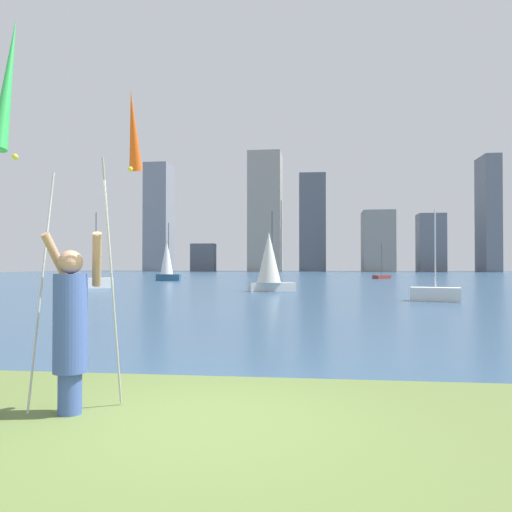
% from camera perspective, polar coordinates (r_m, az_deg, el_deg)
% --- Properties ---
extents(ground, '(120.00, 138.00, 0.12)m').
position_cam_1_polar(ground, '(56.15, 5.47, -2.59)').
color(ground, '#5B7038').
extents(person, '(0.72, 0.53, 1.96)m').
position_cam_1_polar(person, '(5.93, -19.91, -7.11)').
color(person, '#3F59A5').
rests_on(person, ground).
extents(kite_flag_left, '(0.16, 1.14, 4.13)m').
position_cam_1_polar(kite_flag_left, '(5.92, -25.74, 16.16)').
color(kite_flag_left, '#B2B2B7').
rests_on(kite_flag_left, ground).
extents(kite_flag_right, '(0.16, 1.09, 3.70)m').
position_cam_1_polar(kite_flag_right, '(6.57, -13.60, 12.44)').
color(kite_flag_right, '#B2B2B7').
rests_on(kite_flag_right, ground).
extents(sailboat_2, '(2.13, 2.04, 3.95)m').
position_cam_1_polar(sailboat_2, '(57.63, 13.81, -2.24)').
color(sailboat_2, maroon).
rests_on(sailboat_2, ground).
extents(sailboat_3, '(2.20, 1.35, 3.97)m').
position_cam_1_polar(sailboat_3, '(23.53, 19.32, -3.98)').
color(sailboat_3, silver).
rests_on(sailboat_3, ground).
extents(sailboat_4, '(2.77, 1.89, 4.73)m').
position_cam_1_polar(sailboat_4, '(30.22, 1.49, -0.50)').
color(sailboat_4, silver).
rests_on(sailboat_4, ground).
extents(sailboat_6, '(2.23, 1.98, 5.08)m').
position_cam_1_polar(sailboat_6, '(36.00, -17.38, -2.82)').
color(sailboat_6, white).
rests_on(sailboat_6, ground).
extents(sailboat_7, '(2.42, 1.28, 5.59)m').
position_cam_1_polar(sailboat_7, '(50.01, -9.86, -0.34)').
color(sailboat_7, '#2D6084').
rests_on(sailboat_7, ground).
extents(skyline_tower_0, '(5.26, 6.90, 23.99)m').
position_cam_1_polar(skyline_tower_0, '(117.47, -10.74, 4.20)').
color(skyline_tower_0, gray).
rests_on(skyline_tower_0, ground).
extents(skyline_tower_1, '(5.26, 3.15, 6.09)m').
position_cam_1_polar(skyline_tower_1, '(113.98, -5.88, -0.16)').
color(skyline_tower_1, '#565B66').
rests_on(skyline_tower_1, ground).
extents(skyline_tower_2, '(7.05, 7.90, 25.90)m').
position_cam_1_polar(skyline_tower_2, '(112.87, 1.04, 4.87)').
color(skyline_tower_2, gray).
rests_on(skyline_tower_2, ground).
extents(skyline_tower_3, '(5.72, 3.15, 21.36)m').
position_cam_1_polar(skyline_tower_3, '(112.45, 6.30, 3.74)').
color(skyline_tower_3, '#565B66').
rests_on(skyline_tower_3, ground).
extents(skyline_tower_4, '(6.42, 7.57, 12.62)m').
position_cam_1_polar(skyline_tower_4, '(110.00, 13.40, 1.58)').
color(skyline_tower_4, gray).
rests_on(skyline_tower_4, ground).
extents(skyline_tower_5, '(5.40, 4.92, 12.05)m').
position_cam_1_polar(skyline_tower_5, '(112.78, 18.87, 1.40)').
color(skyline_tower_5, slate).
rests_on(skyline_tower_5, ground).
extents(skyline_tower_6, '(3.18, 7.57, 23.65)m').
position_cam_1_polar(skyline_tower_6, '(115.56, 24.40, 4.26)').
color(skyline_tower_6, slate).
rests_on(skyline_tower_6, ground).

